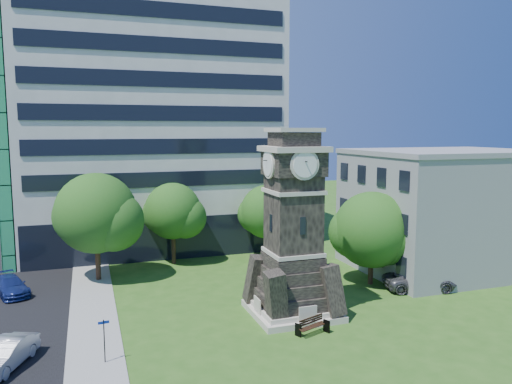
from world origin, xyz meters
name	(u,v)px	position (x,y,z in m)	size (l,w,h in m)	color
ground	(259,331)	(0.00, 0.00, 0.00)	(160.00, 160.00, 0.00)	#2A5618
sidewalk	(93,320)	(-9.50, 5.00, 0.03)	(3.00, 70.00, 0.06)	gray
clock_tower	(293,236)	(3.00, 2.00, 5.28)	(5.40, 5.40, 12.22)	beige
office_tall	(148,109)	(-3.20, 25.84, 14.22)	(26.20, 15.11, 28.60)	silver
office_low	(445,209)	(19.97, 8.00, 5.21)	(15.20, 12.20, 10.40)	gray
car_street_mid	(6,354)	(-13.83, -0.25, 0.71)	(1.51, 4.33, 1.43)	#A0A1A7
car_street_north	(10,286)	(-15.22, 12.27, 0.68)	(1.89, 4.66, 1.35)	navy
car_east_lot	(420,280)	(14.09, 3.43, 0.75)	(2.49, 5.39, 1.50)	#4A4A4F
park_bench	(312,325)	(2.82, -1.44, 0.54)	(1.96, 0.52, 1.01)	black
street_sign	(104,336)	(-9.02, -1.38, 1.48)	(0.57, 0.06, 2.36)	black
tree_nw	(97,216)	(-8.87, 13.99, 5.28)	(7.11, 6.46, 8.73)	#332114
tree_nc	(174,213)	(-2.25, 17.07, 4.65)	(5.61, 5.10, 7.40)	#332114
tree_ne	(268,213)	(6.47, 16.16, 4.29)	(5.57, 5.06, 7.00)	#332114
tree_east	(373,232)	(11.46, 5.97, 4.19)	(6.57, 5.97, 7.35)	#332114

